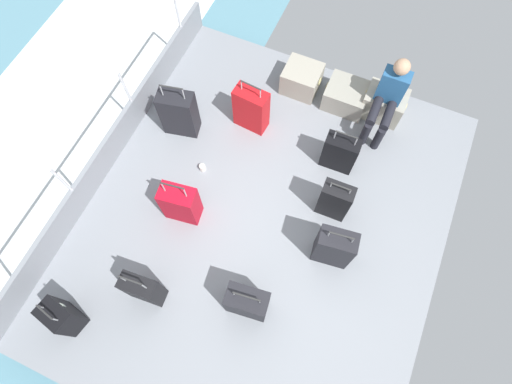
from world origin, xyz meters
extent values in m
cube|color=gray|center=(0.00, 0.00, -0.03)|extent=(4.40, 5.20, 0.06)
cube|color=gray|center=(-2.17, 0.00, 0.23)|extent=(0.06, 5.20, 0.45)
cylinder|color=silver|center=(-2.17, -0.69, 0.50)|extent=(0.04, 0.04, 1.00)
cylinder|color=silver|center=(-2.17, 0.69, 0.50)|extent=(0.04, 0.04, 1.00)
cylinder|color=silver|center=(-2.17, 2.08, 0.50)|extent=(0.04, 0.04, 1.00)
cylinder|color=silver|center=(-2.17, 0.00, 1.00)|extent=(0.04, 4.16, 0.04)
cube|color=white|center=(-3.60, 0.00, -0.34)|extent=(2.40, 7.28, 0.01)
cube|color=#9E9989|center=(-0.30, 2.11, 0.20)|extent=(0.50, 0.46, 0.39)
torus|color=tan|center=(-0.56, 2.11, 0.27)|extent=(0.02, 0.12, 0.12)
torus|color=tan|center=(-0.04, 2.11, 0.27)|extent=(0.02, 0.12, 0.12)
cube|color=gray|center=(0.38, 2.10, 0.17)|extent=(0.58, 0.49, 0.34)
torus|color=tan|center=(0.08, 2.10, 0.24)|extent=(0.02, 0.12, 0.12)
torus|color=tan|center=(0.68, 2.10, 0.24)|extent=(0.02, 0.12, 0.12)
cube|color=#9E9989|center=(0.89, 2.15, 0.21)|extent=(0.54, 0.41, 0.42)
torus|color=tan|center=(0.60, 2.15, 0.29)|extent=(0.02, 0.12, 0.12)
torus|color=tan|center=(1.17, 2.15, 0.29)|extent=(0.02, 0.12, 0.12)
cube|color=#26598C|center=(0.89, 2.10, 0.66)|extent=(0.34, 0.20, 0.48)
sphere|color=tan|center=(0.89, 2.10, 1.02)|extent=(0.20, 0.20, 0.20)
cylinder|color=black|center=(0.98, 1.80, 0.46)|extent=(0.12, 0.40, 0.12)
cylinder|color=black|center=(0.98, 1.60, 0.21)|extent=(0.11, 0.11, 0.42)
cylinder|color=black|center=(0.80, 1.80, 0.46)|extent=(0.12, 0.40, 0.12)
cylinder|color=black|center=(0.80, 1.60, 0.21)|extent=(0.11, 0.11, 0.42)
cube|color=black|center=(0.74, 0.48, 0.33)|extent=(0.38, 0.21, 0.66)
cylinder|color=#A5A8AD|center=(0.63, 0.48, 0.70)|extent=(0.02, 0.02, 0.08)
cylinder|color=#A5A8AD|center=(0.85, 0.48, 0.70)|extent=(0.02, 0.02, 0.08)
cylinder|color=#2D2D2D|center=(0.74, 0.48, 0.74)|extent=(0.24, 0.02, 0.02)
cube|color=green|center=(0.74, 0.58, 0.49)|extent=(0.05, 0.01, 0.08)
cube|color=black|center=(0.58, 1.14, 0.30)|extent=(0.44, 0.22, 0.59)
cylinder|color=#A5A8AD|center=(0.45, 1.13, 0.67)|extent=(0.02, 0.02, 0.15)
cylinder|color=#A5A8AD|center=(0.71, 1.14, 0.67)|extent=(0.02, 0.02, 0.15)
cylinder|color=#2D2D2D|center=(0.58, 1.14, 0.75)|extent=(0.28, 0.03, 0.02)
cube|color=silver|center=(0.58, 1.24, 0.44)|extent=(0.05, 0.01, 0.08)
cube|color=#B70C1E|center=(-0.95, -0.30, 0.32)|extent=(0.46, 0.31, 0.64)
cylinder|color=#A5A8AD|center=(-1.07, -0.31, 0.74)|extent=(0.02, 0.02, 0.21)
cylinder|color=#A5A8AD|center=(-0.82, -0.28, 0.74)|extent=(0.02, 0.02, 0.21)
cylinder|color=#2D2D2D|center=(-0.95, -0.30, 0.85)|extent=(0.28, 0.06, 0.02)
cube|color=green|center=(-0.96, -0.17, 0.48)|extent=(0.05, 0.01, 0.08)
cube|color=black|center=(-1.55, 0.81, 0.36)|extent=(0.50, 0.35, 0.72)
cylinder|color=#A5A8AD|center=(-1.68, 0.78, 0.81)|extent=(0.02, 0.02, 0.19)
cylinder|color=#A5A8AD|center=(-1.41, 0.84, 0.81)|extent=(0.02, 0.02, 0.19)
cylinder|color=#2D2D2D|center=(-1.55, 0.81, 0.91)|extent=(0.29, 0.08, 0.02)
cube|color=white|center=(-1.57, 0.94, 0.41)|extent=(0.05, 0.02, 0.08)
cube|color=black|center=(-1.53, -1.97, 0.27)|extent=(0.39, 0.30, 0.55)
cylinder|color=#A5A8AD|center=(-1.63, -1.95, 0.61)|extent=(0.02, 0.02, 0.13)
cylinder|color=#A5A8AD|center=(-1.42, -1.99, 0.61)|extent=(0.02, 0.02, 0.13)
cylinder|color=#2D2D2D|center=(-1.53, -1.97, 0.68)|extent=(0.23, 0.07, 0.02)
cube|color=silver|center=(-1.50, -1.85, 0.47)|extent=(0.05, 0.02, 0.08)
cube|color=black|center=(0.92, -0.08, 0.36)|extent=(0.45, 0.29, 0.72)
cylinder|color=#A5A8AD|center=(0.80, -0.10, 0.77)|extent=(0.02, 0.02, 0.11)
cylinder|color=#A5A8AD|center=(1.05, -0.07, 0.77)|extent=(0.02, 0.02, 0.11)
cylinder|color=#2D2D2D|center=(0.92, -0.08, 0.83)|extent=(0.28, 0.05, 0.02)
cube|color=green|center=(0.91, 0.04, 0.45)|extent=(0.05, 0.01, 0.08)
cube|color=black|center=(-0.85, -1.36, 0.31)|extent=(0.41, 0.23, 0.62)
cylinder|color=#A5A8AD|center=(-0.97, -1.37, 0.72)|extent=(0.02, 0.02, 0.21)
cylinder|color=#A5A8AD|center=(-0.73, -1.35, 0.72)|extent=(0.02, 0.02, 0.21)
cylinder|color=#2D2D2D|center=(-0.85, -1.36, 0.82)|extent=(0.26, 0.04, 0.02)
cube|color=silver|center=(-0.86, -1.26, 0.42)|extent=(0.05, 0.01, 0.08)
cube|color=black|center=(0.26, -1.03, 0.29)|extent=(0.49, 0.31, 0.58)
cylinder|color=#A5A8AD|center=(0.12, -1.04, 0.64)|extent=(0.02, 0.02, 0.11)
cylinder|color=#A5A8AD|center=(0.40, -1.01, 0.64)|extent=(0.02, 0.02, 0.11)
cylinder|color=#2D2D2D|center=(0.26, -1.03, 0.69)|extent=(0.30, 0.06, 0.02)
cube|color=green|center=(0.24, -0.89, 0.36)|extent=(0.05, 0.01, 0.08)
cube|color=red|center=(-0.71, 1.26, 0.35)|extent=(0.46, 0.27, 0.69)
cylinder|color=#A5A8AD|center=(-0.84, 1.28, 0.77)|extent=(0.02, 0.02, 0.15)
cylinder|color=#A5A8AD|center=(-0.57, 1.25, 0.77)|extent=(0.02, 0.02, 0.15)
cylinder|color=#2D2D2D|center=(-0.71, 1.26, 0.85)|extent=(0.29, 0.05, 0.02)
cube|color=white|center=(-0.70, 1.38, 0.51)|extent=(0.05, 0.01, 0.08)
cylinder|color=white|center=(-1.01, 0.35, 0.05)|extent=(0.08, 0.08, 0.10)
camera|label=1|loc=(0.60, -1.56, 4.88)|focal=28.57mm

